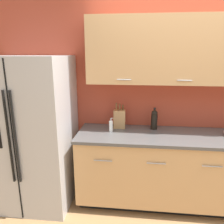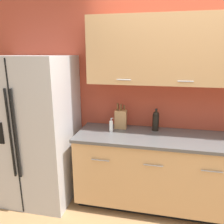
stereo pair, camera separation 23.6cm
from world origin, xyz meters
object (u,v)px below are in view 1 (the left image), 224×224
soap_dispenser (111,126)px  refrigerator (32,132)px  knife_block (120,118)px  wine_bottle (154,119)px

soap_dispenser → refrigerator: bearing=-173.2°
refrigerator → knife_block: (1.03, 0.26, 0.13)m
wine_bottle → soap_dispenser: bearing=-164.3°
wine_bottle → knife_block: bearing=179.7°
knife_block → wine_bottle: 0.43m
soap_dispenser → knife_block: bearing=58.3°
refrigerator → knife_block: 1.07m
knife_block → wine_bottle: bearing=-0.3°
refrigerator → soap_dispenser: 0.95m
knife_block → soap_dispenser: bearing=-121.7°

